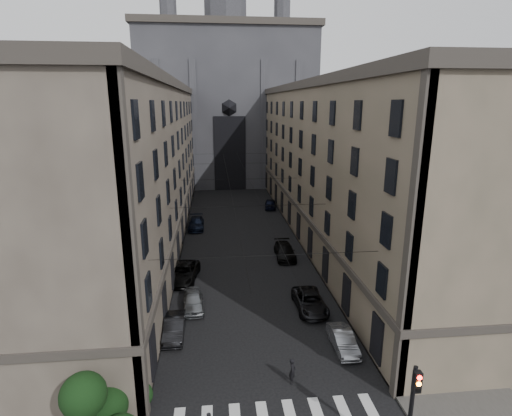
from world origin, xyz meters
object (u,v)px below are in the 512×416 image
object	(u,v)px
car_left_near	(193,301)
car_left_far	(196,223)
car_right_far	(270,204)
pedestrian	(292,371)
car_left_midfar	(184,273)
car_left_midnear	(174,327)
gothic_tower	(227,96)
car_right_near	(343,340)
traffic_light_right	(412,404)
car_right_midnear	(310,302)
car_right_midfar	(285,251)

from	to	relation	value
car_left_near	car_left_far	bearing A→B (deg)	87.70
car_right_far	pedestrian	world-z (taller)	pedestrian
car_left_midfar	car_right_far	bearing A→B (deg)	72.48
car_left_midnear	gothic_tower	bearing A→B (deg)	83.73
car_left_near	car_left_midnear	bearing A→B (deg)	-110.94
car_left_midnear	car_right_near	distance (m)	12.01
traffic_light_right	gothic_tower	bearing A→B (deg)	94.38
car_left_near	car_right_far	size ratio (longest dim) A/B	0.99
car_right_midnear	car_right_midfar	size ratio (longest dim) A/B	1.00
car_right_midfar	car_right_far	bearing A→B (deg)	88.01
car_left_midfar	car_right_near	distance (m)	16.93
traffic_light_right	car_left_midfar	distance (m)	24.56
car_left_midfar	car_right_near	xyz separation A→B (m)	(11.68, -12.25, -0.12)
car_left_near	car_right_near	bearing A→B (deg)	-36.36
gothic_tower	pedestrian	distance (m)	69.09
car_right_near	car_right_far	size ratio (longest dim) A/B	0.93
car_right_midnear	car_right_midfar	world-z (taller)	car_right_midfar
car_left_near	pedestrian	world-z (taller)	pedestrian
pedestrian	car_right_far	bearing A→B (deg)	12.27
car_left_midfar	pedestrian	size ratio (longest dim) A/B	3.34
car_left_near	car_left_midnear	xyz separation A→B (m)	(-1.18, -3.87, -0.02)
gothic_tower	car_left_midfar	xyz separation A→B (m)	(-6.20, -51.65, -17.04)
gothic_tower	car_right_near	world-z (taller)	gothic_tower
car_left_midfar	car_right_midnear	distance (m)	12.63
car_left_near	car_left_midfar	xyz separation A→B (m)	(-1.18, 5.60, 0.05)
gothic_tower	car_left_midnear	world-z (taller)	gothic_tower
traffic_light_right	car_right_near	bearing A→B (deg)	90.76
gothic_tower	traffic_light_right	bearing A→B (deg)	-85.62
gothic_tower	car_left_near	world-z (taller)	gothic_tower
traffic_light_right	car_left_far	bearing A→B (deg)	106.69
gothic_tower	car_right_far	world-z (taller)	gothic_tower
gothic_tower	car_left_midfar	size ratio (longest dim) A/B	10.63
traffic_light_right	car_right_far	size ratio (longest dim) A/B	1.24
car_right_far	traffic_light_right	bearing A→B (deg)	-82.74
car_left_midfar	car_right_near	size ratio (longest dim) A/B	1.40
traffic_light_right	car_left_far	distance (m)	39.32
car_left_far	car_right_midfar	world-z (taller)	car_left_far
car_left_midfar	pedestrian	distance (m)	17.07
traffic_light_right	car_right_near	xyz separation A→B (m)	(-0.12, 9.14, -2.65)
car_left_midnear	car_left_midfar	distance (m)	9.47
car_left_near	car_right_far	distance (m)	32.97
traffic_light_right	car_right_far	xyz separation A→B (m)	(0.13, 46.96, -2.57)
car_left_far	car_right_near	size ratio (longest dim) A/B	1.30
car_left_midnear	car_right_midnear	size ratio (longest dim) A/B	0.82
gothic_tower	car_left_midfar	distance (m)	54.74
gothic_tower	car_right_near	distance (m)	66.39
car_right_midfar	pedestrian	distance (m)	20.25
car_left_near	car_right_midfar	world-z (taller)	car_right_midfar
gothic_tower	pedestrian	world-z (taller)	gothic_tower
car_left_far	car_right_near	distance (m)	30.55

